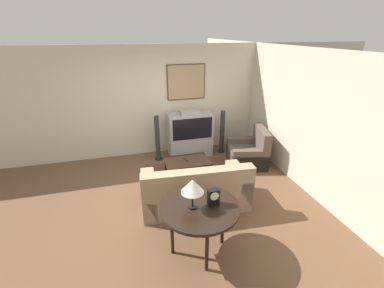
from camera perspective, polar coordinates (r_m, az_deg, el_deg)
name	(u,v)px	position (r m, az deg, el deg)	size (l,w,h in m)	color
ground_plane	(174,196)	(5.14, -4.04, -11.42)	(12.00, 12.00, 0.00)	brown
wall_back	(156,102)	(6.51, -8.02, 9.33)	(12.00, 0.10, 2.70)	beige
wall_right	(302,119)	(5.58, 23.16, 5.07)	(0.06, 12.00, 2.70)	beige
area_rug	(192,176)	(5.74, -0.04, -7.17)	(1.95, 1.49, 0.01)	brown
tv	(190,134)	(6.52, -0.44, 2.20)	(1.09, 0.51, 1.18)	#9E9EA3
couch	(195,190)	(4.72, 0.75, -10.29)	(1.96, 1.02, 0.89)	#9E8466
armchair	(249,153)	(6.30, 12.52, -1.92)	(1.01, 1.07, 0.89)	brown
coffee_table	(187,162)	(5.58, -1.11, -4.04)	(0.96, 0.61, 0.40)	black
console_table	(200,210)	(3.60, 1.70, -14.45)	(1.09, 1.09, 0.80)	black
table_lamp	(192,186)	(3.34, 0.11, -9.42)	(0.30, 0.30, 0.43)	black
mantel_clock	(213,197)	(3.53, 4.78, -11.63)	(0.15, 0.10, 0.23)	black
remote	(185,160)	(5.58, -1.48, -3.47)	(0.08, 0.17, 0.02)	black
speaker_tower_left	(157,139)	(6.31, -7.68, 1.03)	(0.20, 0.20, 1.13)	black
speaker_tower_right	(222,133)	(6.71, 6.70, 2.48)	(0.20, 0.20, 1.13)	black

